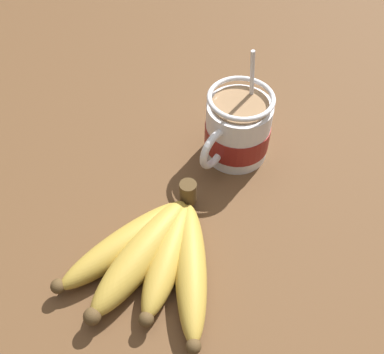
% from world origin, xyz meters
% --- Properties ---
extents(table, '(1.32, 1.32, 0.03)m').
position_xyz_m(table, '(0.00, 0.00, 0.01)').
color(table, brown).
rests_on(table, ground).
extents(coffee_mug, '(0.12, 0.08, 0.15)m').
position_xyz_m(coffee_mug, '(-0.08, 0.01, 0.07)').
color(coffee_mug, silver).
rests_on(coffee_mug, table).
extents(banana_bunch, '(0.19, 0.17, 0.04)m').
position_xyz_m(banana_bunch, '(0.11, 0.03, 0.05)').
color(banana_bunch, '#4C381E').
rests_on(banana_bunch, table).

